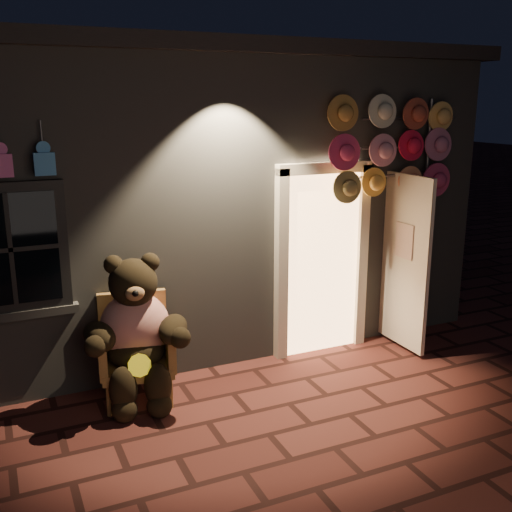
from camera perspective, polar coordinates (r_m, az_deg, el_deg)
ground at (r=5.48m, az=1.26°, el=-16.64°), size 60.00×60.00×0.00m
shop_building at (r=8.53m, az=-10.37°, el=6.91°), size 7.30×5.95×3.51m
wicker_armchair at (r=6.02m, az=-11.42°, el=-8.53°), size 0.78×0.73×1.02m
teddy_bear at (r=5.82m, az=-11.36°, el=-7.13°), size 1.06×0.89×1.48m
hat_rack at (r=6.93m, az=13.16°, el=9.79°), size 1.70×0.22×2.88m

